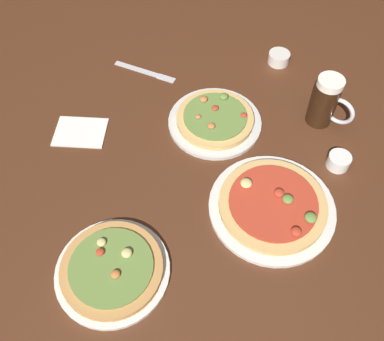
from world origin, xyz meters
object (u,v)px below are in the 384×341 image
pizza_plate_near (273,206)px  napkin_folded (80,132)px  ramekin_butter (279,58)px  knife_right (145,71)px  pizza_plate_side (112,269)px  beer_mug_dark (326,102)px  pizza_plate_far (215,120)px  ramekin_sauce (339,161)px

pizza_plate_near → napkin_folded: pizza_plate_near is taller
ramekin_butter → napkin_folded: 0.69m
pizza_plate_near → knife_right: bearing=128.3°
pizza_plate_side → beer_mug_dark: beer_mug_dark is taller
ramekin_butter → pizza_plate_far: bearing=-125.5°
beer_mug_dark → pizza_plate_far: bearing=-174.4°
pizza_plate_far → ramekin_sauce: 0.37m
beer_mug_dark → ramekin_butter: (-0.11, 0.25, -0.06)m
napkin_folded → pizza_plate_side: bearing=-68.1°
napkin_folded → ramekin_sauce: bearing=-5.8°
pizza_plate_far → napkin_folded: (-0.39, -0.06, -0.01)m
pizza_plate_side → ramekin_butter: bearing=60.8°
knife_right → napkin_folded: bearing=-120.1°
pizza_plate_side → pizza_plate_near: bearing=27.1°
pizza_plate_side → beer_mug_dark: (0.53, 0.51, 0.06)m
pizza_plate_near → pizza_plate_far: size_ratio=1.18×
pizza_plate_near → beer_mug_dark: beer_mug_dark is taller
beer_mug_dark → ramekin_sauce: (0.03, -0.16, -0.06)m
ramekin_butter → pizza_plate_near: bearing=-94.9°
pizza_plate_near → ramekin_sauce: size_ratio=5.25×
pizza_plate_near → napkin_folded: size_ratio=2.19×
ramekin_sauce → napkin_folded: size_ratio=0.42×
ramekin_sauce → ramekin_butter: bearing=108.3°
ramekin_sauce → ramekin_butter: (-0.14, 0.42, -0.00)m
pizza_plate_near → ramekin_butter: pizza_plate_near is taller
pizza_plate_near → ramekin_sauce: (0.19, 0.15, 0.00)m
pizza_plate_near → knife_right: (-0.39, 0.49, -0.01)m
pizza_plate_side → napkin_folded: (-0.17, 0.42, -0.01)m
pizza_plate_side → ramekin_sauce: bearing=31.3°
pizza_plate_side → napkin_folded: size_ratio=1.81×
pizza_plate_near → pizza_plate_side: 0.42m
beer_mug_dark → knife_right: size_ratio=0.76×
pizza_plate_side → napkin_folded: 0.45m
napkin_folded → beer_mug_dark: bearing=7.3°
napkin_folded → knife_right: (0.16, 0.27, -0.00)m
napkin_folded → ramekin_butter: bearing=30.1°
napkin_folded → knife_right: size_ratio=0.70×
pizza_plate_far → pizza_plate_side: (-0.22, -0.48, 0.00)m
pizza_plate_far → beer_mug_dark: size_ratio=1.73×
pizza_plate_far → napkin_folded: size_ratio=1.86×
pizza_plate_side → ramekin_sauce: (0.56, 0.34, 0.00)m
ramekin_sauce → napkin_folded: 0.74m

